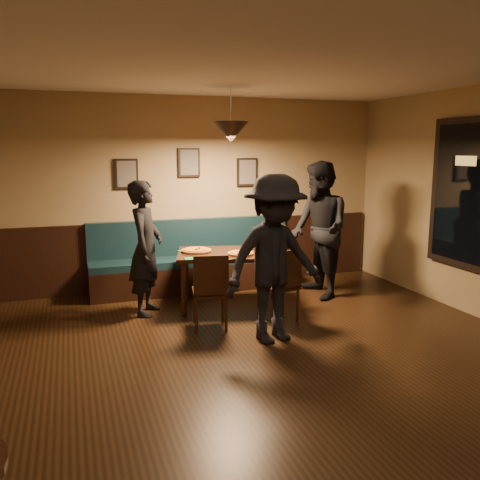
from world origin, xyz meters
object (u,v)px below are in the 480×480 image
at_px(diner_front, 275,259).
at_px(tabasco_bottle, 268,245).
at_px(booth_bench, 195,257).
at_px(chair_near_left, 210,290).
at_px(diner_left, 146,248).
at_px(soda_glass, 286,247).
at_px(chair_near_right, 278,284).
at_px(diner_right, 319,230).
at_px(dining_table, 231,280).

relative_size(diner_front, tabasco_bottle, 14.24).
height_order(booth_bench, chair_near_left, booth_bench).
bearing_deg(diner_left, soda_glass, -79.25).
bearing_deg(diner_front, chair_near_left, 119.84).
height_order(diner_left, tabasco_bottle, diner_left).
distance_m(booth_bench, chair_near_left, 1.60).
xyz_separation_m(booth_bench, tabasco_bottle, (0.76, -0.96, 0.30)).
xyz_separation_m(chair_near_right, tabasco_bottle, (0.13, 0.66, 0.35)).
bearing_deg(tabasco_bottle, diner_front, -109.14).
relative_size(soda_glass, tabasco_bottle, 1.31).
bearing_deg(tabasco_bottle, soda_glass, -65.50).
relative_size(diner_left, tabasco_bottle, 13.27).
relative_size(chair_near_left, diner_right, 0.47).
relative_size(chair_near_right, soda_glass, 5.40).
distance_m(booth_bench, diner_right, 1.83).
relative_size(dining_table, chair_near_right, 1.54).
bearing_deg(dining_table, tabasco_bottle, 12.02).
bearing_deg(diner_left, chair_near_right, -94.10).
xyz_separation_m(chair_near_left, diner_left, (-0.61, 0.74, 0.39)).
height_order(chair_near_right, diner_right, diner_right).
bearing_deg(diner_right, soda_glass, -58.12).
bearing_deg(chair_near_left, booth_bench, 92.81).
xyz_separation_m(booth_bench, chair_near_right, (0.63, -1.61, -0.06)).
height_order(diner_right, soda_glass, diner_right).
xyz_separation_m(booth_bench, dining_table, (0.26, -0.93, -0.13)).
bearing_deg(soda_glass, diner_left, 166.97).
bearing_deg(chair_near_right, booth_bench, 100.59).
distance_m(diner_left, tabasco_bottle, 1.59).
bearing_deg(chair_near_left, diner_left, 139.84).
height_order(dining_table, diner_left, diner_left).
bearing_deg(soda_glass, chair_near_right, -125.05).
distance_m(dining_table, tabasco_bottle, 0.66).
bearing_deg(booth_bench, tabasco_bottle, -51.44).
bearing_deg(diner_front, diner_left, 118.82).
bearing_deg(chair_near_right, chair_near_left, 167.45).
bearing_deg(diner_left, tabasco_bottle, -70.30).
relative_size(dining_table, diner_right, 0.72).
distance_m(diner_right, diner_front, 1.81).
height_order(chair_near_right, diner_left, diner_left).
bearing_deg(dining_table, diner_left, -169.59).
bearing_deg(chair_near_right, diner_front, -127.78).
relative_size(chair_near_left, tabasco_bottle, 7.04).
xyz_separation_m(chair_near_right, soda_glass, (0.26, 0.37, 0.37)).
relative_size(dining_table, chair_near_left, 1.54).
xyz_separation_m(chair_near_left, soda_glass, (1.10, 0.35, 0.37)).
bearing_deg(chair_near_left, diner_front, -38.28).
bearing_deg(chair_near_left, chair_near_right, 8.61).
distance_m(booth_bench, dining_table, 0.98).
xyz_separation_m(diner_left, diner_right, (2.37, -0.03, 0.11)).
bearing_deg(chair_near_right, tabasco_bottle, 67.87).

